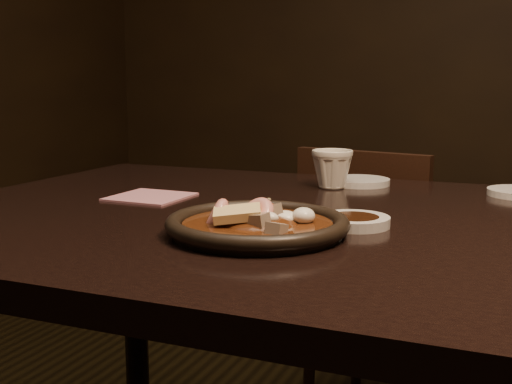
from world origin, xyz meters
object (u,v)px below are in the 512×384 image
at_px(table, 392,271).
at_px(plate, 257,225).
at_px(tea_cup, 332,168).
at_px(chair, 376,281).

bearing_deg(table, plate, -137.62).
relative_size(table, tea_cup, 19.08).
height_order(table, plate, plate).
xyz_separation_m(table, chair, (-0.17, 0.70, -0.24)).
height_order(table, tea_cup, tea_cup).
distance_m(chair, plate, 0.91).
xyz_separation_m(table, tea_cup, (-0.18, 0.28, 0.12)).
distance_m(table, plate, 0.24).
height_order(table, chair, chair).
bearing_deg(table, tea_cup, 122.58).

